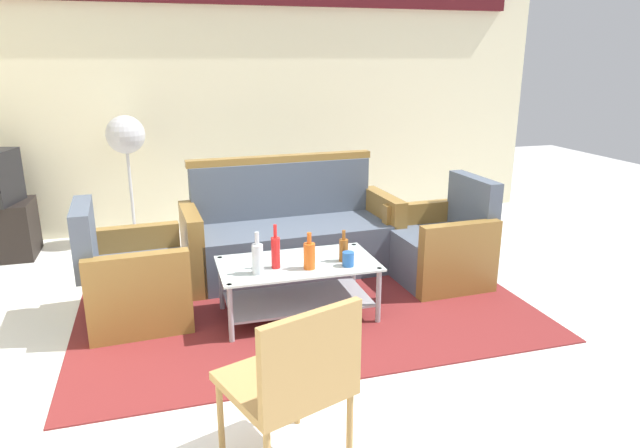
# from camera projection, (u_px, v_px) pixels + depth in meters

# --- Properties ---
(ground_plane) EXTENTS (14.00, 14.00, 0.00)m
(ground_plane) POSITION_uv_depth(u_px,v_px,m) (342.00, 352.00, 3.54)
(ground_plane) COLOR white
(wall_back) EXTENTS (6.52, 0.19, 2.80)m
(wall_back) POSITION_uv_depth(u_px,v_px,m) (253.00, 88.00, 5.93)
(wall_back) COLOR beige
(wall_back) RESTS_ON ground
(rug) EXTENTS (3.25, 2.20, 0.01)m
(rug) POSITION_uv_depth(u_px,v_px,m) (304.00, 303.00, 4.23)
(rug) COLOR maroon
(rug) RESTS_ON ground
(couch) EXTENTS (1.83, 0.82, 0.96)m
(couch) POSITION_uv_depth(u_px,v_px,m) (291.00, 236.00, 4.81)
(couch) COLOR #4C5666
(couch) RESTS_ON rug
(armchair_left) EXTENTS (0.74, 0.79, 0.85)m
(armchair_left) POSITION_uv_depth(u_px,v_px,m) (132.00, 281.00, 3.91)
(armchair_left) COLOR #4C5666
(armchair_left) RESTS_ON rug
(armchair_right) EXTENTS (0.73, 0.78, 0.85)m
(armchair_right) POSITION_uv_depth(u_px,v_px,m) (441.00, 247.00, 4.61)
(armchair_right) COLOR #4C5666
(armchair_right) RESTS_ON rug
(coffee_table) EXTENTS (1.10, 0.60, 0.40)m
(coffee_table) POSITION_uv_depth(u_px,v_px,m) (298.00, 281.00, 3.95)
(coffee_table) COLOR silver
(coffee_table) RESTS_ON rug
(bottle_orange) EXTENTS (0.08, 0.08, 0.26)m
(bottle_orange) POSITION_uv_depth(u_px,v_px,m) (309.00, 255.00, 3.78)
(bottle_orange) COLOR #D85919
(bottle_orange) RESTS_ON coffee_table
(bottle_clear) EXTENTS (0.08, 0.08, 0.29)m
(bottle_clear) POSITION_uv_depth(u_px,v_px,m) (258.00, 258.00, 3.69)
(bottle_clear) COLOR silver
(bottle_clear) RESTS_ON coffee_table
(bottle_brown) EXTENTS (0.06, 0.06, 0.23)m
(bottle_brown) POSITION_uv_depth(u_px,v_px,m) (344.00, 249.00, 3.92)
(bottle_brown) COLOR brown
(bottle_brown) RESTS_ON coffee_table
(bottle_red) EXTENTS (0.06, 0.06, 0.31)m
(bottle_red) POSITION_uv_depth(u_px,v_px,m) (276.00, 252.00, 3.78)
(bottle_red) COLOR red
(bottle_red) RESTS_ON coffee_table
(cup) EXTENTS (0.08, 0.08, 0.10)m
(cup) POSITION_uv_depth(u_px,v_px,m) (348.00, 259.00, 3.84)
(cup) COLOR #2659A5
(cup) RESTS_ON coffee_table
(pedestal_fan) EXTENTS (0.36, 0.36, 1.27)m
(pedestal_fan) POSITION_uv_depth(u_px,v_px,m) (126.00, 142.00, 5.30)
(pedestal_fan) COLOR #2D2D33
(pedestal_fan) RESTS_ON ground
(wicker_chair) EXTENTS (0.61, 0.61, 0.84)m
(wicker_chair) POSITION_uv_depth(u_px,v_px,m) (294.00, 377.00, 2.36)
(wicker_chair) COLOR #AD844C
(wicker_chair) RESTS_ON ground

